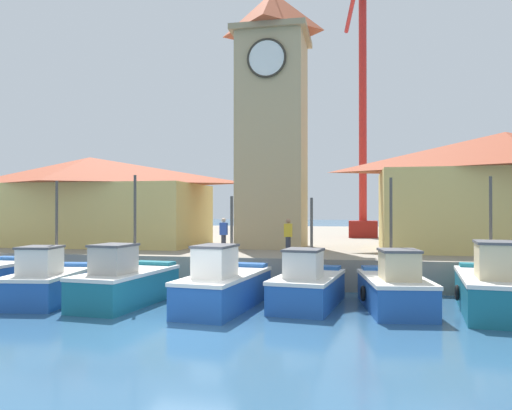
% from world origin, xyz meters
% --- Properties ---
extents(ground_plane, '(300.00, 300.00, 0.00)m').
position_xyz_m(ground_plane, '(0.00, 0.00, 0.00)').
color(ground_plane, '#2D567A').
extents(quay_wharf, '(120.00, 40.00, 1.28)m').
position_xyz_m(quay_wharf, '(0.00, 27.19, 0.64)').
color(quay_wharf, gray).
rests_on(quay_wharf, ground).
extents(fishing_boat_left_inner, '(2.52, 4.38, 4.35)m').
position_xyz_m(fishing_boat_left_inner, '(-6.16, 2.93, 0.70)').
color(fishing_boat_left_inner, '#2356A8').
rests_on(fishing_boat_left_inner, ground).
extents(fishing_boat_mid_left, '(2.35, 4.68, 4.54)m').
position_xyz_m(fishing_boat_mid_left, '(-3.30, 3.08, 0.74)').
color(fishing_boat_mid_left, '#196B7F').
rests_on(fishing_boat_mid_left, ground).
extents(fishing_boat_center, '(2.35, 5.16, 3.76)m').
position_xyz_m(fishing_boat_center, '(0.24, 3.10, 0.74)').
color(fishing_boat_center, '#2356A8').
rests_on(fishing_boat_center, ground).
extents(fishing_boat_mid_right, '(2.42, 4.39, 3.71)m').
position_xyz_m(fishing_boat_mid_right, '(2.95, 3.98, 0.69)').
color(fishing_boat_mid_right, '#2356A8').
rests_on(fishing_boat_mid_right, ground).
extents(fishing_boat_right_inner, '(2.43, 4.46, 4.38)m').
position_xyz_m(fishing_boat_right_inner, '(5.80, 3.92, 0.70)').
color(fishing_boat_right_inner, '#2356A8').
rests_on(fishing_boat_right_inner, ground).
extents(fishing_boat_right_outer, '(2.59, 5.26, 4.39)m').
position_xyz_m(fishing_boat_right_outer, '(8.85, 3.99, 0.79)').
color(fishing_boat_right_outer, '#196B7F').
rests_on(fishing_boat_right_outer, ground).
extents(clock_tower, '(3.92, 3.92, 15.27)m').
position_xyz_m(clock_tower, '(0.18, 13.17, 8.44)').
color(clock_tower, tan).
rests_on(clock_tower, quay_wharf).
extents(warehouse_left, '(13.23, 6.68, 5.01)m').
position_xyz_m(warehouse_left, '(-10.43, 13.07, 3.84)').
color(warehouse_left, tan).
rests_on(warehouse_left, quay_wharf).
extents(warehouse_right, '(12.01, 6.07, 5.73)m').
position_xyz_m(warehouse_right, '(11.58, 12.74, 4.22)').
color(warehouse_right, tan).
rests_on(warehouse_right, quay_wharf).
extents(port_crane_near, '(2.52, 10.34, 20.91)m').
position_xyz_m(port_crane_near, '(4.97, 23.97, 9.74)').
color(port_crane_near, maroon).
rests_on(port_crane_near, quay_wharf).
extents(dock_worker_near_tower, '(0.34, 0.22, 1.62)m').
position_xyz_m(dock_worker_near_tower, '(1.72, 8.01, 2.13)').
color(dock_worker_near_tower, '#33333D').
rests_on(dock_worker_near_tower, quay_wharf).
extents(dock_worker_along_quay, '(0.34, 0.22, 1.62)m').
position_xyz_m(dock_worker_along_quay, '(-1.38, 9.01, 2.13)').
color(dock_worker_along_quay, '#33333D').
rests_on(dock_worker_along_quay, quay_wharf).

